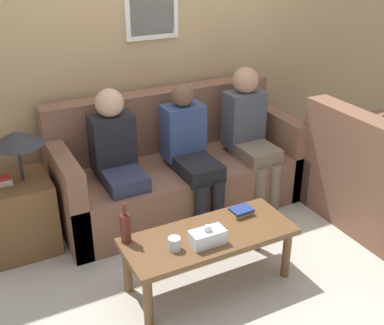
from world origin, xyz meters
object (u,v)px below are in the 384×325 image
object	(u,v)px
drinking_glass	(174,244)
wine_bottle	(126,227)
couch_main	(176,170)
person_middle	(190,149)
person_right	(250,130)
coffee_table	(209,241)
person_left	(118,157)

from	to	relation	value
drinking_glass	wine_bottle	bearing A→B (deg)	137.30
wine_bottle	couch_main	bearing A→B (deg)	49.48
couch_main	wine_bottle	size ratio (longest dim) A/B	7.36
wine_bottle	person_middle	xyz separation A→B (m)	(0.84, 0.73, 0.09)
wine_bottle	person_right	distance (m)	1.63
couch_main	coffee_table	xyz separation A→B (m)	(-0.28, -1.12, 0.02)
coffee_table	person_middle	size ratio (longest dim) A/B	1.04
couch_main	person_right	distance (m)	0.74
coffee_table	drinking_glass	world-z (taller)	drinking_glass
person_left	person_right	bearing A→B (deg)	-2.36
wine_bottle	drinking_glass	bearing A→B (deg)	-42.70
person_right	wine_bottle	bearing A→B (deg)	-152.62
coffee_table	drinking_glass	size ratio (longest dim) A/B	13.64
coffee_table	person_right	size ratio (longest dim) A/B	0.98
person_left	couch_main	bearing A→B (deg)	14.47
couch_main	person_left	bearing A→B (deg)	-165.53
person_middle	person_right	xyz separation A→B (m)	(0.60, 0.02, 0.05)
wine_bottle	person_middle	size ratio (longest dim) A/B	0.25
person_left	person_middle	bearing A→B (deg)	-6.13
person_left	person_middle	distance (m)	0.61
wine_bottle	person_left	world-z (taller)	person_left
couch_main	coffee_table	world-z (taller)	couch_main
drinking_glass	person_middle	distance (m)	1.14
drinking_glass	person_right	xyz separation A→B (m)	(1.20, 0.97, 0.21)
coffee_table	person_left	bearing A→B (deg)	106.58
couch_main	drinking_glass	world-z (taller)	couch_main
coffee_table	wine_bottle	bearing A→B (deg)	161.62
couch_main	person_left	xyz separation A→B (m)	(-0.57, -0.15, 0.31)
coffee_table	person_right	world-z (taller)	person_right
person_middle	person_left	bearing A→B (deg)	173.87
wine_bottle	drinking_glass	world-z (taller)	wine_bottle
couch_main	person_middle	bearing A→B (deg)	-79.95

